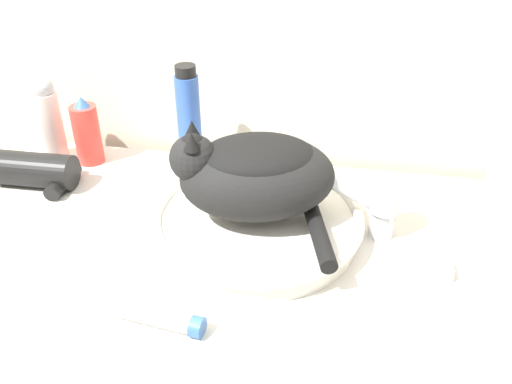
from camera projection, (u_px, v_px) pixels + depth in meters
The scene contains 11 objects.
wall_back at pixel (282, 4), 1.09m from camera, with size 8.00×0.05×2.40m.
sink_basin at pixel (257, 222), 0.98m from camera, with size 0.38×0.38×0.05m.
cat at pixel (254, 173), 0.92m from camera, with size 0.30×0.27×0.17m.
faucet at pixel (380, 203), 0.95m from camera, with size 0.14×0.06×0.13m.
shampoo_bottle_tall at pixel (189, 122), 1.12m from camera, with size 0.05×0.05×0.24m.
lotion_bottle_white at pixel (48, 119), 1.18m from camera, with size 0.06×0.06×0.19m.
soap_pump_bottle at pixel (510, 162), 1.04m from camera, with size 0.07×0.07×0.20m.
spray_bottle_trigger at pixel (87, 133), 1.18m from camera, with size 0.06×0.06×0.15m.
cream_tube at pixel (161, 318), 0.80m from camera, with size 0.14×0.05×0.03m.
hair_dryer at pixel (36, 171), 1.12m from camera, with size 0.19×0.11×0.07m.
soap_bar at pixel (432, 267), 0.89m from camera, with size 0.07×0.04×0.02m.
Camera 1 is at (0.15, -0.49, 1.47)m, focal length 38.00 mm.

